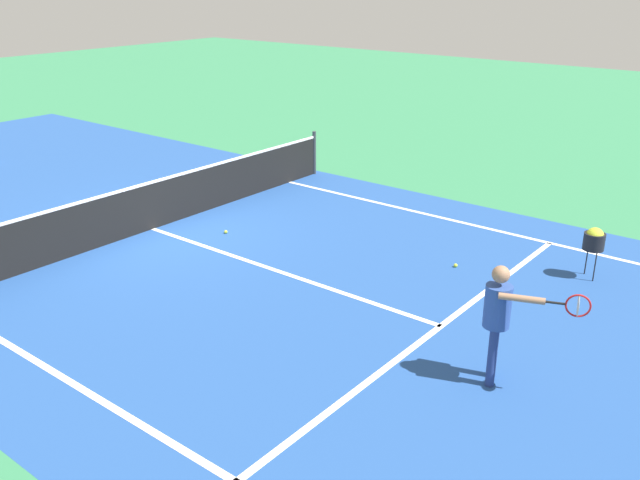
{
  "coord_description": "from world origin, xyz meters",
  "views": [
    {
      "loc": [
        -7.88,
        -10.45,
        4.72
      ],
      "look_at": [
        -0.43,
        -4.54,
        1.0
      ],
      "focal_mm": 38.65,
      "sensor_mm": 36.0,
      "label": 1
    }
  ],
  "objects_px": {
    "net": "(151,205)",
    "ball_hopper": "(594,239)",
    "tennis_ball_near_net": "(226,232)",
    "player_near": "(500,312)",
    "tennis_ball_mid_court": "(456,265)"
  },
  "relations": [
    {
      "from": "net",
      "to": "player_near",
      "type": "distance_m",
      "value": 7.65
    },
    {
      "from": "tennis_ball_near_net",
      "to": "ball_hopper",
      "type": "bearing_deg",
      "value": -69.69
    },
    {
      "from": "net",
      "to": "tennis_ball_near_net",
      "type": "bearing_deg",
      "value": -61.12
    },
    {
      "from": "ball_hopper",
      "to": "tennis_ball_mid_court",
      "type": "relative_size",
      "value": 13.25
    },
    {
      "from": "player_near",
      "to": "ball_hopper",
      "type": "bearing_deg",
      "value": 1.62
    },
    {
      "from": "ball_hopper",
      "to": "tennis_ball_near_net",
      "type": "xyz_separation_m",
      "value": [
        -2.29,
        6.18,
        -0.64
      ]
    },
    {
      "from": "player_near",
      "to": "tennis_ball_mid_court",
      "type": "bearing_deg",
      "value": 35.36
    },
    {
      "from": "player_near",
      "to": "net",
      "type": "bearing_deg",
      "value": 83.62
    },
    {
      "from": "net",
      "to": "ball_hopper",
      "type": "height_order",
      "value": "net"
    },
    {
      "from": "net",
      "to": "tennis_ball_near_net",
      "type": "relative_size",
      "value": 154.63
    },
    {
      "from": "net",
      "to": "tennis_ball_mid_court",
      "type": "bearing_deg",
      "value": -70.05
    },
    {
      "from": "tennis_ball_near_net",
      "to": "player_near",
      "type": "bearing_deg",
      "value": -104.0
    },
    {
      "from": "tennis_ball_near_net",
      "to": "tennis_ball_mid_court",
      "type": "height_order",
      "value": "same"
    },
    {
      "from": "player_near",
      "to": "ball_hopper",
      "type": "height_order",
      "value": "player_near"
    },
    {
      "from": "net",
      "to": "player_near",
      "type": "xyz_separation_m",
      "value": [
        -0.85,
        -7.59,
        0.46
      ]
    }
  ]
}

